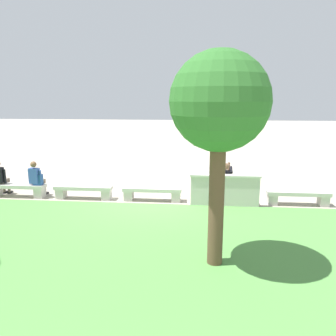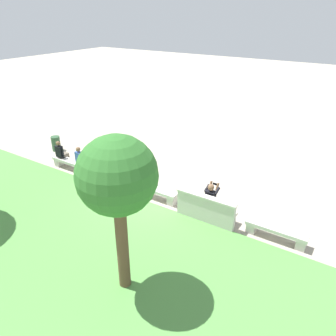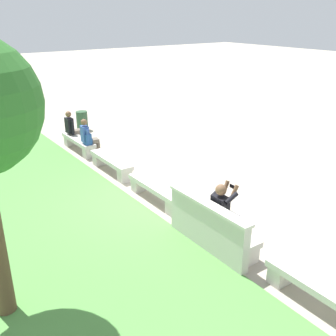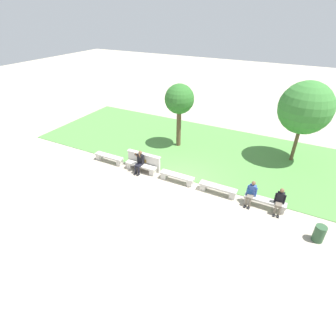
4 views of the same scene
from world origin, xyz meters
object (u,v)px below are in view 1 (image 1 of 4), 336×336
object	(u,v)px
bench_near	(224,194)
bench_end	(17,188)
backpack	(38,180)
tree_behind_wall	(219,105)
person_companion	(1,177)
bench_main	(298,196)
bench_far	(83,190)
person_distant	(36,178)
bench_mid	(152,192)
person_photographer	(225,180)

from	to	relation	value
bench_near	bench_end	size ratio (longest dim) A/B	1.00
backpack	tree_behind_wall	bearing A→B (deg)	144.84
backpack	tree_behind_wall	xyz separation A→B (m)	(-5.72, 4.03, 2.57)
person_companion	bench_main	bearing A→B (deg)	179.62
bench_end	tree_behind_wall	xyz separation A→B (m)	(-6.49, 4.04, 2.89)
bench_near	bench_far	xyz separation A→B (m)	(4.64, 0.00, 0.00)
bench_near	tree_behind_wall	distance (m)	4.99
person_distant	person_companion	bearing A→B (deg)	-0.01
bench_mid	tree_behind_wall	xyz separation A→B (m)	(-1.85, 4.04, 2.89)
person_distant	tree_behind_wall	size ratio (longest dim) A/B	0.30
person_photographer	tree_behind_wall	xyz separation A→B (m)	(0.49, 4.12, 2.46)
bench_far	person_companion	size ratio (longest dim) A/B	1.53
bench_near	bench_far	bearing A→B (deg)	0.00
bench_near	person_companion	distance (m)	7.58
bench_near	bench_mid	size ratio (longest dim) A/B	1.00
bench_main	person_companion	world-z (taller)	person_companion
person_photographer	person_distant	world-z (taller)	person_photographer
bench_mid	bench_end	size ratio (longest dim) A/B	1.00
bench_mid	bench_far	xyz separation A→B (m)	(2.32, 0.00, 0.00)
person_distant	bench_main	bearing A→B (deg)	179.56
bench_main	person_photographer	size ratio (longest dim) A/B	1.46
bench_mid	backpack	size ratio (longest dim) A/B	4.51
bench_far	person_distant	bearing A→B (deg)	-2.31
person_companion	backpack	bearing A→B (deg)	176.93
bench_far	person_companion	world-z (taller)	person_companion
bench_main	bench_near	world-z (taller)	same
person_distant	tree_behind_wall	world-z (taller)	tree_behind_wall
person_photographer	backpack	xyz separation A→B (m)	(6.22, 0.09, -0.11)
person_distant	tree_behind_wall	bearing A→B (deg)	144.78
person_distant	backpack	distance (m)	0.13
tree_behind_wall	backpack	bearing A→B (deg)	-35.16
bench_mid	bench_main	bearing A→B (deg)	180.00
bench_far	person_photographer	world-z (taller)	person_photographer
bench_mid	person_photographer	world-z (taller)	person_photographer
bench_near	person_companion	size ratio (longest dim) A/B	1.53
backpack	tree_behind_wall	world-z (taller)	tree_behind_wall
person_photographer	person_companion	world-z (taller)	person_photographer
bench_main	person_distant	distance (m)	8.62
bench_mid	person_distant	distance (m)	3.98
person_distant	person_companion	xyz separation A→B (m)	(1.28, -0.00, 0.00)
bench_near	backpack	bearing A→B (deg)	0.07
person_distant	backpack	size ratio (longest dim) A/B	2.94
person_photographer	backpack	distance (m)	6.22
bench_far	backpack	world-z (taller)	backpack
bench_main	backpack	distance (m)	8.52
person_companion	bench_far	bearing A→B (deg)	178.70
person_distant	bench_far	bearing A→B (deg)	177.69
bench_main	person_distant	xyz separation A→B (m)	(8.61, -0.07, 0.37)
bench_main	bench_end	bearing A→B (deg)	0.00
backpack	bench_far	bearing A→B (deg)	-179.73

